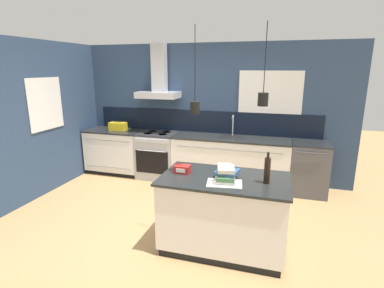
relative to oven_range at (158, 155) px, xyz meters
The scene contains 13 objects.
ground_plane 1.94m from the oven_range, 63.66° to the right, with size 16.00×16.00×0.00m, color tan.
wall_back 1.24m from the oven_range, 21.74° to the left, with size 5.60×2.48×2.60m.
wall_left 2.06m from the oven_range, 148.21° to the right, with size 0.08×3.80×2.60m.
counter_run_left 0.96m from the oven_range, behind, with size 1.16×0.64×0.91m.
counter_run_sink 1.45m from the oven_range, ahead, with size 2.15×0.64×1.29m.
oven_range is the anchor object (origin of this frame).
dishwasher 2.82m from the oven_range, ahead, with size 0.62×0.65×0.91m.
kitchen_island 2.68m from the oven_range, 50.16° to the right, with size 1.49×0.87×0.91m.
bottle_on_island 3.09m from the oven_range, 43.74° to the right, with size 0.07×0.07×0.36m.
book_stack 2.82m from the oven_range, 50.87° to the right, with size 0.29×0.37×0.17m.
red_supply_box 2.41m from the oven_range, 59.66° to the right, with size 0.19×0.14×0.09m.
paper_pile 2.88m from the oven_range, 52.04° to the right, with size 0.42×0.31×0.01m.
yellow_toolbox 1.02m from the oven_range, behind, with size 0.34×0.18×0.19m.
Camera 1 is at (1.45, -3.62, 2.15)m, focal length 28.00 mm.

